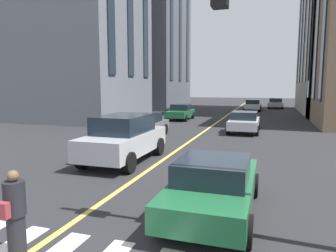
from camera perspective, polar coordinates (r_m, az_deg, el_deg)
lane_centre_line at (r=22.37m, az=7.26°, el=-0.51°), size 80.00×0.16×0.01m
car_white_near at (r=39.60m, az=15.20°, el=3.71°), size 4.40×1.95×1.37m
car_green_parked_a at (r=7.64m, az=8.37°, el=-10.57°), size 4.40×1.95×1.37m
car_silver_mid at (r=21.19m, az=13.75°, el=0.80°), size 4.40×1.95×1.37m
car_grey_parked_b at (r=18.71m, az=-4.44°, el=0.15°), size 4.40×1.95×1.37m
car_silver_oncoming at (r=45.14m, az=19.00°, el=3.99°), size 4.40×1.95×1.37m
car_silver_trailing at (r=12.70m, az=-8.03°, el=-2.12°), size 4.70×2.14×1.88m
car_green_far at (r=28.14m, az=2.30°, el=2.57°), size 3.90×1.89×1.40m
pedestrian_companion at (r=6.42m, az=-26.15°, el=-14.07°), size 0.50×0.38×1.57m
building_left_near at (r=45.26m, az=-3.78°, el=20.50°), size 11.67×9.36×26.70m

